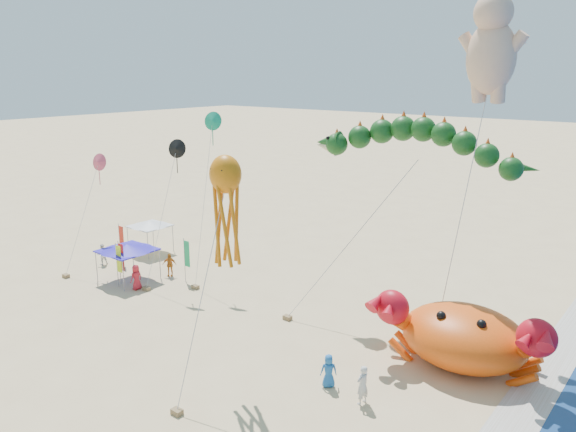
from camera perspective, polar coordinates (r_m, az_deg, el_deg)
The scene contains 11 objects.
ground at distance 32.02m, azimuth 0.63°, elevation -12.62°, with size 320.00×320.00×0.00m, color #D1B784.
foam_strip at distance 27.46m, azimuth 22.14°, elevation -18.77°, with size 320.00×320.00×0.00m, color silver.
crab_inflatable at distance 30.27m, azimuth 17.38°, elevation -11.48°, with size 8.67×6.13×3.80m.
dragon_kite at distance 32.64m, azimuth 12.86°, elevation 6.60°, with size 12.43×6.78×11.67m.
cherub_kite at distance 29.85m, azimuth 19.99°, elevation 16.09°, with size 3.23×2.12×18.35m.
octopus_kite at distance 25.82m, azimuth -6.33°, elevation 1.34°, with size 1.54×4.78×10.97m.
canopy_blue at distance 41.55m, azimuth -16.03°, elevation -3.09°, with size 3.72×3.72×2.71m.
canopy_white at distance 47.57m, azimuth -13.89°, elevation -0.75°, with size 3.12×3.12×2.71m.
feather_flags at distance 41.64m, azimuth -15.12°, elevation -3.61°, with size 7.47×3.70×3.20m.
beachgoers at distance 36.73m, azimuth -10.30°, elevation -7.70°, with size 26.37×6.35×1.88m.
small_kites at distance 40.65m, azimuth -13.02°, elevation 5.65°, with size 9.85×7.06×11.95m.
Camera 1 is at (17.28, -22.66, 14.58)m, focal length 35.00 mm.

